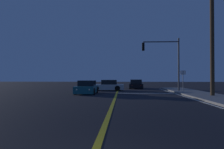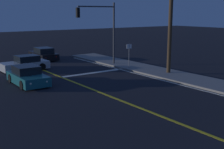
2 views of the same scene
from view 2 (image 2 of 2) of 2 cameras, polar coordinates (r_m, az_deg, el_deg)
The scene contains 10 objects.
sidewalk_right at distance 22.75m, azimuth 18.96°, elevation -1.81°, with size 3.20×37.69×0.15m, color gray.
lane_line_center at distance 17.22m, azimuth 3.59°, elevation -5.71°, with size 0.20×35.59×0.01m, color gold.
lane_line_edge_right at distance 21.32m, azimuth 16.04°, elevation -2.71°, with size 0.16×35.59×0.01m, color silver.
stop_bar at distance 26.05m, azimuth -3.60°, elevation 0.33°, with size 6.17×0.50×0.01m, color silver.
car_following_oncoming_teal at distance 22.70m, azimuth -15.88°, elevation -0.34°, with size 1.98×4.23×1.34m.
car_side_waiting_black at distance 34.27m, azimuth -13.01°, elevation 3.81°, with size 2.10×4.71×1.34m.
car_far_approaching_silver at distance 28.25m, azimuth -16.27°, elevation 1.97°, with size 4.25×2.11×1.34m.
traffic_signal_near_right at distance 28.79m, azimuth -2.04°, elevation 9.64°, with size 4.23×0.28×6.12m.
utility_pole_right at distance 25.46m, azimuth 11.25°, elevation 13.00°, with size 1.89×0.34×11.25m.
street_sign_corner at distance 27.43m, azimuth 3.29°, elevation 4.31°, with size 0.56×0.06×2.38m.
Camera 2 is at (-10.40, -2.24, 5.19)m, focal length 47.72 mm.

